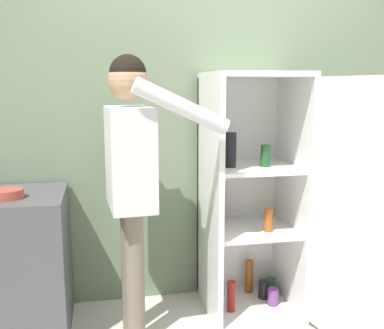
{
  "coord_description": "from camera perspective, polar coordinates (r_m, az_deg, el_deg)",
  "views": [
    {
      "loc": [
        -0.79,
        -2.21,
        1.56
      ],
      "look_at": [
        -0.22,
        0.62,
        1.06
      ],
      "focal_mm": 42.0,
      "sensor_mm": 36.0,
      "label": 1
    }
  ],
  "objects": [
    {
      "name": "wall_back",
      "position": [
        3.3,
        2.45,
        4.95
      ],
      "size": [
        7.0,
        0.06,
        2.55
      ],
      "color": "gray",
      "rests_on": "ground_plane"
    },
    {
      "name": "refrigerator",
      "position": [
        3.04,
        9.7,
        -4.45
      ],
      "size": [
        0.79,
        1.23,
        1.65
      ],
      "color": "white",
      "rests_on": "ground_plane"
    },
    {
      "name": "person",
      "position": [
        2.69,
        -7.68,
        0.09
      ],
      "size": [
        0.69,
        0.6,
        1.74
      ],
      "color": "#726656",
      "rests_on": "ground_plane"
    },
    {
      "name": "counter",
      "position": [
        3.09,
        -22.35,
        -11.82
      ],
      "size": [
        0.73,
        0.63,
        0.91
      ],
      "color": "#4C4C51",
      "rests_on": "ground_plane"
    },
    {
      "name": "bowl",
      "position": [
        2.85,
        -22.36,
        -3.46
      ],
      "size": [
        0.18,
        0.18,
        0.05
      ],
      "color": "#B24738",
      "rests_on": "counter"
    }
  ]
}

